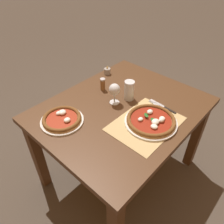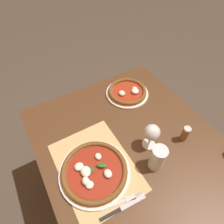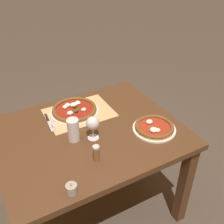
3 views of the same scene
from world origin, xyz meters
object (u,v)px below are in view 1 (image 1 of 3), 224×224
at_px(wine_glass, 114,90).
at_px(pepper_shaker, 103,84).
at_px(fork, 160,107).
at_px(knife, 163,106).
at_px(pizza_near, 151,121).
at_px(votive_candle, 107,71).
at_px(pint_glass, 129,91).
at_px(pizza_far, 62,119).

xyz_separation_m(wine_glass, pepper_shaker, (0.07, 0.18, -0.06)).
xyz_separation_m(fork, knife, (0.02, -0.01, 0.00)).
distance_m(pizza_near, pepper_shaker, 0.50).
height_order(votive_candle, pepper_shaker, pepper_shaker).
xyz_separation_m(knife, pepper_shaker, (-0.13, 0.46, 0.04)).
relative_size(wine_glass, votive_candle, 2.15).
bearing_deg(pint_glass, wine_glass, 157.43).
bearing_deg(pint_glass, knife, -70.49).
distance_m(wine_glass, knife, 0.35).
bearing_deg(fork, votive_candle, 80.62).
xyz_separation_m(pizza_near, pepper_shaker, (0.07, 0.50, 0.03)).
relative_size(pizza_far, pepper_shaker, 2.85).
distance_m(knife, votive_candle, 0.61).
distance_m(fork, votive_candle, 0.60).
distance_m(pizza_far, knife, 0.69).
height_order(pizza_far, pepper_shaker, pepper_shaker).
height_order(fork, knife, knife).
bearing_deg(pepper_shaker, votive_candle, 35.51).
bearing_deg(pepper_shaker, wine_glass, -110.07).
distance_m(pint_glass, knife, 0.26).
bearing_deg(fork, wine_glass, 122.12).
relative_size(fork, votive_candle, 2.78).
distance_m(pizza_near, pizza_far, 0.57).
height_order(pint_glass, knife, pint_glass).
height_order(wine_glass, fork, wine_glass).
bearing_deg(pizza_far, pizza_near, -49.45).
height_order(pizza_near, knife, pizza_near).
xyz_separation_m(pizza_far, pint_glass, (0.48, -0.16, 0.05)).
xyz_separation_m(pint_glass, votive_candle, (0.16, 0.37, -0.05)).
bearing_deg(wine_glass, knife, -55.80).
bearing_deg(pizza_far, pepper_shaker, 8.53).
relative_size(fork, pepper_shaker, 2.06).
height_order(pizza_near, pizza_far, pizza_near).
distance_m(pizza_near, knife, 0.20).
bearing_deg(pizza_near, fork, 14.95).
relative_size(pizza_far, fork, 1.38).
bearing_deg(pizza_far, wine_glass, -16.70).
xyz_separation_m(wine_glass, pint_glass, (0.11, -0.04, -0.04)).
relative_size(wine_glass, knife, 0.72).
bearing_deg(fork, pint_glass, 105.46).
height_order(pizza_near, pint_glass, pint_glass).
bearing_deg(wine_glass, pint_glass, -22.57).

